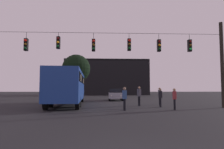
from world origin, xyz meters
name	(u,v)px	position (x,y,z in m)	size (l,w,h in m)	color
ground_plane	(107,99)	(0.00, 24.50, 0.00)	(168.00, 168.00, 0.00)	black
overhead_signal_span	(111,57)	(-0.03, 11.32, 3.99)	(18.10, 0.44, 6.86)	black
city_bus	(68,85)	(-3.79, 14.49, 1.87)	(3.14, 11.13, 3.00)	navy
car_near_right	(116,94)	(1.04, 22.22, 0.80)	(1.91, 4.38, 1.52)	#99999E
pedestrian_crossing_left	(160,95)	(4.66, 14.39, 0.90)	(0.35, 0.42, 1.61)	black
pedestrian_crossing_center	(160,97)	(4.07, 12.05, 0.84)	(0.27, 0.38, 1.51)	black
pedestrian_crossing_right	(139,95)	(2.54, 13.28, 0.95)	(0.32, 0.41, 1.69)	black
pedestrian_near_bus	(175,98)	(4.42, 9.75, 0.85)	(0.32, 0.41, 1.52)	black
pedestrian_trailing	(125,97)	(0.87, 9.56, 0.90)	(0.28, 0.39, 1.60)	black
corner_building	(107,78)	(0.40, 50.69, 4.39)	(20.61, 12.98, 8.78)	black
tree_left_silhouette	(76,69)	(-4.72, 26.95, 4.58)	(4.31, 4.31, 6.76)	#2D2116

